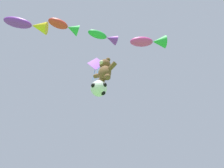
{
  "coord_description": "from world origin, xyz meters",
  "views": [
    {
      "loc": [
        3.94,
        0.83,
        0.85
      ],
      "look_at": [
        -0.63,
        6.09,
        7.24
      ],
      "focal_mm": 28.0,
      "sensor_mm": 36.0,
      "label": 1
    }
  ],
  "objects_px": {
    "soccer_ball_kite": "(99,88)",
    "fish_kite_violet": "(29,25)",
    "teddy_bear_kite": "(105,70)",
    "fish_kite_crimson": "(66,26)",
    "diamond_kite": "(96,65)",
    "fish_kite_emerald": "(105,37)",
    "fish_kite_magenta": "(150,42)"
  },
  "relations": [
    {
      "from": "soccer_ball_kite",
      "to": "fish_kite_violet",
      "type": "bearing_deg",
      "value": -102.0
    },
    {
      "from": "fish_kite_crimson",
      "to": "fish_kite_violet",
      "type": "relative_size",
      "value": 0.78
    },
    {
      "from": "teddy_bear_kite",
      "to": "fish_kite_crimson",
      "type": "height_order",
      "value": "fish_kite_crimson"
    },
    {
      "from": "fish_kite_crimson",
      "to": "diamond_kite",
      "type": "distance_m",
      "value": 4.79
    },
    {
      "from": "teddy_bear_kite",
      "to": "soccer_ball_kite",
      "type": "height_order",
      "value": "teddy_bear_kite"
    },
    {
      "from": "soccer_ball_kite",
      "to": "fish_kite_magenta",
      "type": "bearing_deg",
      "value": 7.94
    },
    {
      "from": "teddy_bear_kite",
      "to": "fish_kite_crimson",
      "type": "relative_size",
      "value": 1.09
    },
    {
      "from": "fish_kite_magenta",
      "to": "fish_kite_violet",
      "type": "height_order",
      "value": "fish_kite_violet"
    },
    {
      "from": "fish_kite_emerald",
      "to": "fish_kite_crimson",
      "type": "xyz_separation_m",
      "value": [
        -1.01,
        -2.06,
        -0.36
      ]
    },
    {
      "from": "teddy_bear_kite",
      "to": "fish_kite_crimson",
      "type": "bearing_deg",
      "value": -89.63
    },
    {
      "from": "fish_kite_emerald",
      "to": "diamond_kite",
      "type": "relative_size",
      "value": 0.61
    },
    {
      "from": "teddy_bear_kite",
      "to": "diamond_kite",
      "type": "relative_size",
      "value": 0.62
    },
    {
      "from": "fish_kite_violet",
      "to": "diamond_kite",
      "type": "distance_m",
      "value": 5.72
    },
    {
      "from": "fish_kite_magenta",
      "to": "fish_kite_emerald",
      "type": "height_order",
      "value": "fish_kite_emerald"
    },
    {
      "from": "soccer_ball_kite",
      "to": "diamond_kite",
      "type": "height_order",
      "value": "diamond_kite"
    },
    {
      "from": "soccer_ball_kite",
      "to": "fish_kite_emerald",
      "type": "distance_m",
      "value": 3.14
    },
    {
      "from": "soccer_ball_kite",
      "to": "fish_kite_violet",
      "type": "relative_size",
      "value": 0.49
    },
    {
      "from": "fish_kite_emerald",
      "to": "fish_kite_violet",
      "type": "bearing_deg",
      "value": -126.0
    },
    {
      "from": "fish_kite_magenta",
      "to": "fish_kite_crimson",
      "type": "xyz_separation_m",
      "value": [
        -3.05,
        -3.8,
        0.2
      ]
    },
    {
      "from": "soccer_ball_kite",
      "to": "fish_kite_crimson",
      "type": "bearing_deg",
      "value": -81.51
    },
    {
      "from": "fish_kite_violet",
      "to": "diamond_kite",
      "type": "bearing_deg",
      "value": 93.59
    },
    {
      "from": "fish_kite_emerald",
      "to": "teddy_bear_kite",
      "type": "bearing_deg",
      "value": 131.22
    },
    {
      "from": "diamond_kite",
      "to": "teddy_bear_kite",
      "type": "bearing_deg",
      "value": -24.89
    },
    {
      "from": "fish_kite_emerald",
      "to": "fish_kite_crimson",
      "type": "relative_size",
      "value": 1.06
    },
    {
      "from": "fish_kite_magenta",
      "to": "teddy_bear_kite",
      "type": "bearing_deg",
      "value": -169.71
    },
    {
      "from": "diamond_kite",
      "to": "soccer_ball_kite",
      "type": "bearing_deg",
      "value": -30.14
    },
    {
      "from": "teddy_bear_kite",
      "to": "fish_kite_emerald",
      "type": "distance_m",
      "value": 2.03
    },
    {
      "from": "teddy_bear_kite",
      "to": "fish_kite_violet",
      "type": "relative_size",
      "value": 0.85
    },
    {
      "from": "fish_kite_magenta",
      "to": "diamond_kite",
      "type": "relative_size",
      "value": 0.66
    },
    {
      "from": "fish_kite_emerald",
      "to": "fish_kite_violet",
      "type": "height_order",
      "value": "fish_kite_emerald"
    },
    {
      "from": "soccer_ball_kite",
      "to": "fish_kite_violet",
      "type": "xyz_separation_m",
      "value": [
        -1.0,
        -4.69,
        2.14
      ]
    },
    {
      "from": "diamond_kite",
      "to": "fish_kite_emerald",
      "type": "bearing_deg",
      "value": -35.38
    }
  ]
}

